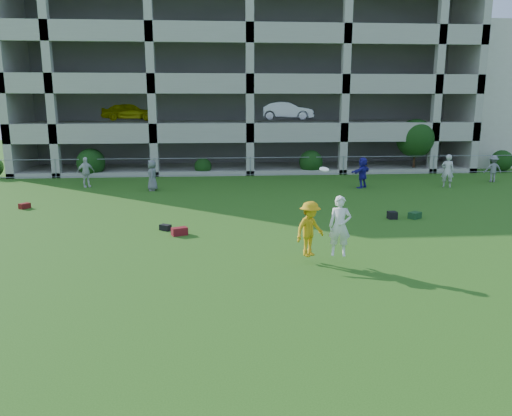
{
  "coord_description": "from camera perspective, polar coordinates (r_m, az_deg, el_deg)",
  "views": [
    {
      "loc": [
        -2.23,
        -12.32,
        4.76
      ],
      "look_at": [
        -0.96,
        3.0,
        1.4
      ],
      "focal_mm": 35.0,
      "sensor_mm": 36.0,
      "label": 1
    }
  ],
  "objects": [
    {
      "name": "parking_garage",
      "position": [
        40.1,
        -1.61,
        14.11
      ],
      "size": [
        30.0,
        14.0,
        12.0
      ],
      "color": "#9E998C",
      "rests_on": "ground"
    },
    {
      "name": "bag_red_a",
      "position": [
        18.05,
        -8.73,
        -2.65
      ],
      "size": [
        0.62,
        0.49,
        0.28
      ],
      "primitive_type": "cube",
      "rotation": [
        0.0,
        0.0,
        0.39
      ],
      "color": "#530E16",
      "rests_on": "ground"
    },
    {
      "name": "ground",
      "position": [
        13.39,
        5.23,
        -8.54
      ],
      "size": [
        100.0,
        100.0,
        0.0
      ],
      "primitive_type": "plane",
      "color": "#235114",
      "rests_on": "ground"
    },
    {
      "name": "bag_green_c",
      "position": [
        21.34,
        17.69,
        -0.8
      ],
      "size": [
        0.61,
        0.58,
        0.26
      ],
      "primitive_type": "cube",
      "rotation": [
        0.0,
        0.0,
        0.64
      ],
      "color": "#14381C",
      "rests_on": "ground"
    },
    {
      "name": "bystander_f",
      "position": [
        32.41,
        25.46,
        4.08
      ],
      "size": [
        1.08,
        0.71,
        1.56
      ],
      "primitive_type": "imported",
      "rotation": [
        0.0,
        0.0,
        3.01
      ],
      "color": "slate",
      "rests_on": "ground"
    },
    {
      "name": "frisbee_contest",
      "position": [
        14.66,
        7.19,
        -2.28
      ],
      "size": [
        1.76,
        1.23,
        2.65
      ],
      "color": "gold",
      "rests_on": "ground"
    },
    {
      "name": "bag_black_b",
      "position": [
        18.8,
        -10.32,
        -2.2
      ],
      "size": [
        0.47,
        0.43,
        0.22
      ],
      "primitive_type": "cube",
      "rotation": [
        0.0,
        0.0,
        -0.6
      ],
      "color": "black",
      "rests_on": "ground"
    },
    {
      "name": "bag_red_f",
      "position": [
        24.45,
        -24.93,
        0.22
      ],
      "size": [
        0.49,
        0.53,
        0.24
      ],
      "primitive_type": "cube",
      "rotation": [
        0.0,
        0.0,
        0.94
      ],
      "color": "#5B140F",
      "rests_on": "ground"
    },
    {
      "name": "bystander_b",
      "position": [
        29.07,
        -18.89,
        3.9
      ],
      "size": [
        1.05,
        0.85,
        1.67
      ],
      "primitive_type": "imported",
      "rotation": [
        0.0,
        0.0,
        0.55
      ],
      "color": "silver",
      "rests_on": "ground"
    },
    {
      "name": "bystander_e",
      "position": [
        29.41,
        21.05,
        3.98
      ],
      "size": [
        0.79,
        0.68,
        1.82
      ],
      "primitive_type": "imported",
      "rotation": [
        0.0,
        0.0,
        2.69
      ],
      "color": "silver",
      "rests_on": "ground"
    },
    {
      "name": "fence",
      "position": [
        31.67,
        -0.66,
        4.8
      ],
      "size": [
        36.06,
        0.06,
        1.2
      ],
      "color": "gray",
      "rests_on": "ground"
    },
    {
      "name": "crate_d",
      "position": [
        21.01,
        15.3,
        -0.79
      ],
      "size": [
        0.35,
        0.35,
        0.3
      ],
      "primitive_type": "cube",
      "rotation": [
        0.0,
        0.0,
        -0.0
      ],
      "color": "black",
      "rests_on": "ground"
    },
    {
      "name": "bystander_c",
      "position": [
        27.03,
        -11.78,
        3.68
      ],
      "size": [
        0.62,
        0.86,
        1.63
      ],
      "primitive_type": "imported",
      "rotation": [
        0.0,
        0.0,
        -1.43
      ],
      "color": "slate",
      "rests_on": "ground"
    },
    {
      "name": "bystander_d",
      "position": [
        27.92,
        12.07,
        3.98
      ],
      "size": [
        1.51,
        1.38,
        1.68
      ],
      "primitive_type": "imported",
      "rotation": [
        0.0,
        0.0,
        3.84
      ],
      "color": "#28219A",
      "rests_on": "ground"
    },
    {
      "name": "shrub_row",
      "position": [
        32.9,
        7.31,
        6.55
      ],
      "size": [
        34.38,
        2.52,
        3.5
      ],
      "color": "#163D11",
      "rests_on": "ground"
    }
  ]
}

